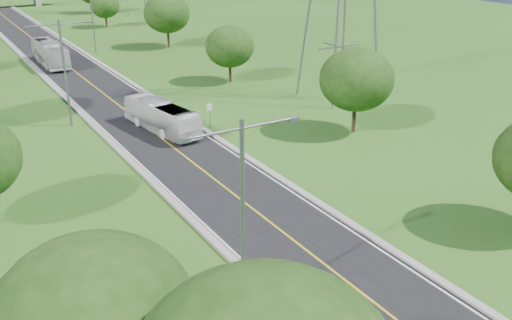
% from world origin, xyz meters
% --- Properties ---
extents(ground, '(260.00, 260.00, 0.00)m').
position_xyz_m(ground, '(0.00, 60.00, 0.00)').
color(ground, '#2B4F16').
rests_on(ground, ground).
extents(road, '(8.00, 150.00, 0.06)m').
position_xyz_m(road, '(0.00, 66.00, 0.03)').
color(road, black).
rests_on(road, ground).
extents(curb_left, '(0.50, 150.00, 0.22)m').
position_xyz_m(curb_left, '(-4.25, 66.00, 0.11)').
color(curb_left, gray).
rests_on(curb_left, ground).
extents(curb_right, '(0.50, 150.00, 0.22)m').
position_xyz_m(curb_right, '(4.25, 66.00, 0.11)').
color(curb_right, gray).
rests_on(curb_right, ground).
extents(speed_limit_sign, '(0.55, 0.09, 2.40)m').
position_xyz_m(speed_limit_sign, '(5.20, 37.98, 1.60)').
color(speed_limit_sign, slate).
rests_on(speed_limit_sign, ground).
extents(streetlight_near_left, '(5.90, 0.25, 10.00)m').
position_xyz_m(streetlight_near_left, '(-6.00, 12.00, 5.94)').
color(streetlight_near_left, slate).
rests_on(streetlight_near_left, ground).
extents(streetlight_mid_left, '(5.90, 0.25, 10.00)m').
position_xyz_m(streetlight_mid_left, '(-6.00, 45.00, 5.94)').
color(streetlight_mid_left, slate).
rests_on(streetlight_mid_left, ground).
extents(streetlight_far_right, '(5.90, 0.25, 10.00)m').
position_xyz_m(streetlight_far_right, '(6.00, 78.00, 5.94)').
color(streetlight_far_right, slate).
rests_on(streetlight_far_right, ground).
extents(tree_rb, '(6.72, 6.72, 7.82)m').
position_xyz_m(tree_rb, '(16.00, 30.00, 4.95)').
color(tree_rb, black).
rests_on(tree_rb, ground).
extents(tree_rc, '(5.88, 5.88, 6.84)m').
position_xyz_m(tree_rc, '(15.00, 52.00, 4.33)').
color(tree_rc, black).
rests_on(tree_rc, ground).
extents(tree_rd, '(7.14, 7.14, 8.30)m').
position_xyz_m(tree_rd, '(17.00, 76.00, 5.27)').
color(tree_rd, black).
rests_on(tree_rd, ground).
extents(tree_re, '(5.46, 5.46, 6.35)m').
position_xyz_m(tree_re, '(14.50, 100.00, 4.02)').
color(tree_re, black).
rests_on(tree_re, ground).
extents(bus_outbound, '(3.91, 10.25, 2.79)m').
position_xyz_m(bus_outbound, '(0.80, 39.13, 1.45)').
color(bus_outbound, white).
rests_on(bus_outbound, road).
extents(bus_inbound, '(2.75, 11.56, 3.22)m').
position_xyz_m(bus_inbound, '(-1.76, 72.44, 1.67)').
color(bus_inbound, silver).
rests_on(bus_inbound, road).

